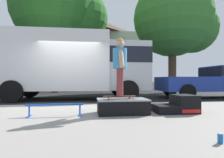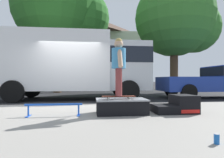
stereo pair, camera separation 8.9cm
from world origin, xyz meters
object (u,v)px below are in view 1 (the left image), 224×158
Objects in this scene: pickup_truck_blue at (217,80)px; street_tree_main at (176,20)px; skater_kid at (120,62)px; soda_can at (220,138)px; skate_box at (122,106)px; box_truck at (75,63)px; street_tree_neighbour at (61,9)px; grind_rail at (55,107)px; skateboard at (120,96)px; kicker_ramp at (178,105)px.

street_tree_main reaches higher than pickup_truck_blue.
skater_kid is 10.82× the size of soda_can.
skate_box is 1.03m from skater_kid.
pickup_truck_blue is (4.96, 6.70, 0.71)m from soda_can.
box_truck is at bearing 106.68° from skater_kid.
skater_kid is 0.15× the size of street_tree_neighbour.
grind_rail is 0.18× the size of box_truck.
street_tree_neighbour reaches higher than skateboard.
street_tree_neighbour is at bearing 106.51° from skate_box.
kicker_ramp is at bearing 1.89° from grind_rail.
skater_kid is (-1.45, -0.00, 1.04)m from kicker_ramp.
grind_rail is at bearing -82.49° from street_tree_neighbour.
soda_can is (-0.54, -2.16, -0.11)m from kicker_ramp.
street_tree_neighbour reaches higher than skater_kid.
box_truck reaches higher than pickup_truck_blue.
soda_can is 13.43m from street_tree_neighbour.
street_tree_main reaches higher than skate_box.
street_tree_main is at bearing 28.70° from box_truck.
kicker_ramp is (1.39, -0.00, -0.01)m from skate_box.
skater_kid is 0.17× the size of street_tree_main.
skateboard is 0.08× the size of street_tree_neighbour.
skater_kid is (0.00, 0.00, 0.81)m from skateboard.
skater_kid is at bearing -178.59° from skate_box.
box_truck reaches higher than skateboard.
skate_box is 0.21× the size of pickup_truck_blue.
pickup_truck_blue is at bearing 45.78° from kicker_ramp.
skate_box is 0.95× the size of grind_rail.
street_tree_main is (7.00, 3.83, 3.54)m from box_truck.
pickup_truck_blue is at bearing -0.59° from box_truck.
box_truck is (-2.30, 6.78, 1.52)m from soda_can.
skater_kid reaches higher than pickup_truck_blue.
skater_kid is 4.83m from box_truck.
skate_box is at bearing -72.60° from box_truck.
kicker_ramp is 5.59m from box_truck.
box_truck is at bearing -151.30° from street_tree_main.
street_tree_main is at bearing 50.35° from grind_rail.
grind_rail is 1.48m from skateboard.
skateboard is at bearing 3.71° from grind_rail.
street_tree_main is at bearing 56.39° from skateboard.
street_tree_main is at bearing 56.39° from skater_kid.
skateboard reaches higher than skate_box.
kicker_ramp is 0.18× the size of pickup_truck_blue.
box_truck is 8.73m from street_tree_main.
skater_kid reaches higher than skate_box.
kicker_ramp is 1.28× the size of skateboard.
grind_rail is at bearing -176.29° from skateboard.
skate_box is 1.51× the size of skateboard.
grind_rail is 3.15m from soda_can.
skateboard is at bearing 112.88° from soda_can.
soda_can is at bearing -126.48° from pickup_truck_blue.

